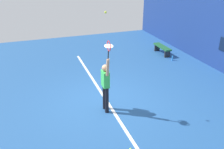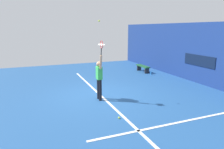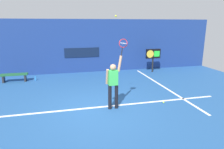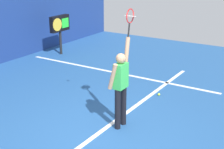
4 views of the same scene
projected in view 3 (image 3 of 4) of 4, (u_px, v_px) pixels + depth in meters
ground_plane at (99, 109)px, 7.48m from camera, size 18.00×18.00×0.00m
back_wall at (82, 46)px, 12.76m from camera, size 18.00×0.20×3.37m
sponsor_banner_center at (82, 53)px, 12.74m from camera, size 2.20×0.03×0.60m
court_baseline at (98, 107)px, 7.60m from camera, size 10.00×0.10×0.01m
court_sideline at (162, 86)px, 10.20m from camera, size 0.10×7.00×0.01m
tennis_player at (113, 82)px, 7.27m from camera, size 0.58×0.31×1.99m
tennis_racket at (123, 44)px, 7.01m from camera, size 0.36×0.27×0.62m
tennis_ball at (116, 16)px, 6.71m from camera, size 0.07×0.07×0.07m
scoreboard_clock at (153, 55)px, 12.90m from camera, size 0.96×0.20×1.51m
court_bench at (14, 76)px, 10.87m from camera, size 1.40×0.36×0.45m
water_bottle at (35, 78)px, 11.17m from camera, size 0.07×0.07×0.24m
spare_ball at (164, 102)px, 8.01m from camera, size 0.07×0.07×0.07m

